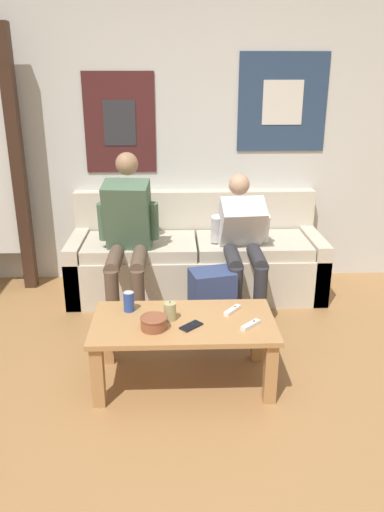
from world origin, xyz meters
TOP-DOWN VIEW (x-y plane):
  - ground_plane at (0.00, 0.00)m, footprint 18.00×18.00m
  - wall_back at (0.00, 2.35)m, footprint 10.00×0.07m
  - couch at (0.07, 1.98)m, footprint 2.10×0.74m
  - coffee_table at (-0.07, 0.62)m, footprint 1.08×0.56m
  - person_seated_adult at (-0.47, 1.60)m, footprint 0.47×0.86m
  - person_seated_teen at (0.41, 1.62)m, footprint 0.47×0.94m
  - backpack at (0.15, 1.24)m, footprint 0.35×0.31m
  - ceramic_bowl at (-0.24, 0.53)m, footprint 0.16×0.16m
  - pillar_candle at (-0.15, 0.64)m, footprint 0.07×0.07m
  - drink_can_blue at (-0.40, 0.77)m, footprint 0.07×0.07m
  - game_controller_near_left at (0.23, 0.72)m, footprint 0.12×0.13m
  - game_controller_near_right at (0.31, 0.53)m, footprint 0.13×0.12m
  - cell_phone at (-0.03, 0.54)m, footprint 0.14×0.14m

SIDE VIEW (x-z plane):
  - ground_plane at x=0.00m, z-range 0.00..0.00m
  - backpack at x=0.15m, z-range -0.01..0.46m
  - couch at x=0.07m, z-range -0.13..0.69m
  - coffee_table at x=-0.07m, z-range 0.13..0.54m
  - cell_phone at x=-0.03m, z-range 0.41..0.42m
  - game_controller_near_left at x=0.23m, z-range 0.41..0.44m
  - game_controller_near_right at x=0.31m, z-range 0.41..0.44m
  - ceramic_bowl at x=-0.24m, z-range 0.41..0.49m
  - pillar_candle at x=-0.15m, z-range 0.40..0.52m
  - drink_can_blue at x=-0.40m, z-range 0.41..0.53m
  - person_seated_teen at x=0.41m, z-range 0.06..1.09m
  - person_seated_adult at x=-0.47m, z-range 0.04..1.27m
  - wall_back at x=0.00m, z-range 0.00..2.55m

